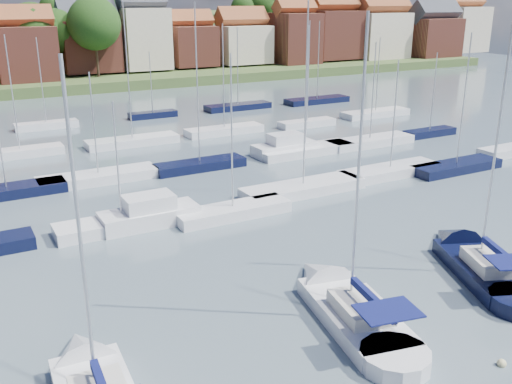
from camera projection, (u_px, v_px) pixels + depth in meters
ground at (136, 153)px, 59.91m from camera, size 260.00×260.00×0.00m
sailboat_centre at (342, 303)px, 29.69m from camera, size 5.44×12.34×16.22m
sailboat_navy at (472, 260)px, 34.50m from camera, size 7.48×12.10×16.36m
buoy_d at (501, 365)px, 25.15m from camera, size 0.42×0.42×0.42m
buoy_e at (339, 276)px, 33.27m from camera, size 0.48×0.48×0.48m
marina_field at (170, 158)px, 56.62m from camera, size 79.62×41.41×15.93m
far_shore_town at (25, 47)px, 136.36m from camera, size 212.46×90.00×22.27m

